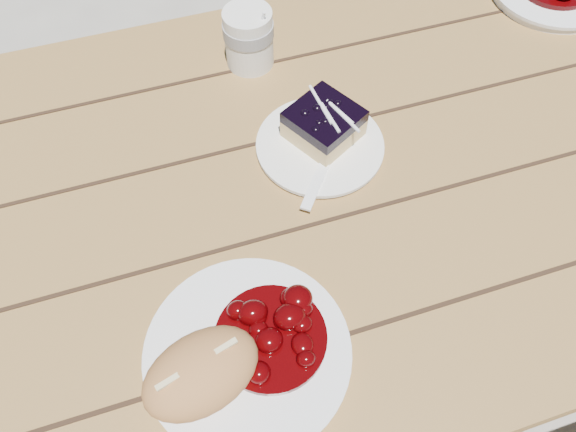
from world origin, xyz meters
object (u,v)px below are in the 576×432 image
object	(u,v)px
main_plate	(248,353)
blueberry_cake	(324,123)
bread_roll	(201,373)
coffee_cup	(249,38)
dessert_plate	(320,146)
picnic_table	(263,245)

from	to	relation	value
main_plate	blueberry_cake	world-z (taller)	blueberry_cake
bread_roll	coffee_cup	bearing A→B (deg)	68.91
dessert_plate	coffee_cup	distance (m)	0.22
bread_roll	blueberry_cake	world-z (taller)	bread_roll
main_plate	bread_roll	world-z (taller)	bread_roll
picnic_table	dessert_plate	bearing A→B (deg)	21.94
main_plate	coffee_cup	xyz separation A→B (m)	(0.14, 0.48, 0.04)
coffee_cup	dessert_plate	bearing A→B (deg)	-77.12
main_plate	coffee_cup	world-z (taller)	coffee_cup
dessert_plate	blueberry_cake	bearing A→B (deg)	56.31
picnic_table	coffee_cup	size ratio (longest dim) A/B	20.64
main_plate	dessert_plate	xyz separation A→B (m)	(0.19, 0.27, -0.00)
picnic_table	coffee_cup	xyz separation A→B (m)	(0.06, 0.25, 0.21)
dessert_plate	blueberry_cake	distance (m)	0.04
dessert_plate	blueberry_cake	size ratio (longest dim) A/B	1.49
coffee_cup	bread_roll	bearing A→B (deg)	-111.09
main_plate	picnic_table	bearing A→B (deg)	71.01
blueberry_cake	coffee_cup	world-z (taller)	coffee_cup
main_plate	bread_roll	bearing A→B (deg)	-160.02
blueberry_cake	bread_roll	bearing A→B (deg)	-158.03
bread_roll	coffee_cup	xyz separation A→B (m)	(0.19, 0.50, -0.00)
bread_roll	dessert_plate	size ratio (longest dim) A/B	0.73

